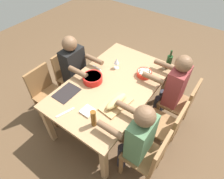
% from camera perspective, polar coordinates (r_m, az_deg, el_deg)
% --- Properties ---
extents(ground_plane, '(8.00, 8.00, 0.00)m').
position_cam_1_polar(ground_plane, '(3.10, 0.00, -8.19)').
color(ground_plane, brown).
extents(dining_table, '(1.73, 1.06, 0.74)m').
position_cam_1_polar(dining_table, '(2.60, 0.00, 0.50)').
color(dining_table, '#A87F56').
rests_on(dining_table, ground_plane).
extents(chair_far_left, '(0.40, 0.40, 0.85)m').
position_cam_1_polar(chair_far_left, '(2.83, 20.08, -3.67)').
color(chair_far_left, olive).
rests_on(chair_far_left, ground_plane).
extents(diner_far_left, '(0.41, 0.53, 1.20)m').
position_cam_1_polar(diner_far_left, '(2.70, 17.68, 0.98)').
color(diner_far_left, '#2D2D38').
rests_on(diner_far_left, ground_plane).
extents(chair_near_center, '(0.40, 0.40, 0.85)m').
position_cam_1_polar(chair_near_center, '(3.16, -12.67, 4.54)').
color(chair_near_center, olive).
rests_on(chair_near_center, ground_plane).
extents(diner_near_center, '(0.41, 0.53, 1.20)m').
position_cam_1_polar(diner_near_center, '(2.92, -10.78, 6.40)').
color(diner_near_center, '#2D2D38').
rests_on(diner_near_center, ground_plane).
extents(chair_far_center, '(0.40, 0.40, 0.85)m').
position_cam_1_polar(chair_far_center, '(2.52, 16.21, -10.44)').
color(chair_far_center, olive).
rests_on(chair_far_center, ground_plane).
extents(chair_far_right, '(0.40, 0.40, 0.85)m').
position_cam_1_polar(chair_far_right, '(2.27, 11.11, -18.81)').
color(chair_far_right, olive).
rests_on(chair_far_right, ground_plane).
extents(diner_far_right, '(0.41, 0.53, 1.20)m').
position_cam_1_polar(diner_far_right, '(2.11, 7.42, -13.84)').
color(diner_far_right, '#2D2D38').
rests_on(diner_far_right, ground_plane).
extents(chair_near_right, '(0.40, 0.40, 0.85)m').
position_cam_1_polar(chair_near_right, '(2.97, -19.06, -0.47)').
color(chair_near_right, olive).
rests_on(chair_near_right, ground_plane).
extents(serving_bowl_pasta, '(0.21, 0.21, 0.07)m').
position_cam_1_polar(serving_bowl_pasta, '(2.68, 9.59, 4.83)').
color(serving_bowl_pasta, red).
rests_on(serving_bowl_pasta, dining_table).
extents(serving_bowl_greens, '(0.26, 0.26, 0.09)m').
position_cam_1_polar(serving_bowl_greens, '(2.56, -5.80, 3.42)').
color(serving_bowl_greens, red).
rests_on(serving_bowl_greens, dining_table).
extents(cutting_board, '(0.42, 0.27, 0.02)m').
position_cam_1_polar(cutting_board, '(2.28, 1.24, -4.44)').
color(cutting_board, tan).
rests_on(cutting_board, dining_table).
extents(bread_loaf, '(0.33, 0.15, 0.09)m').
position_cam_1_polar(bread_loaf, '(2.24, 1.26, -3.53)').
color(bread_loaf, tan).
rests_on(bread_loaf, cutting_board).
extents(wine_bottle, '(0.08, 0.08, 0.29)m').
position_cam_1_polar(wine_bottle, '(2.85, 16.65, 8.00)').
color(wine_bottle, '#193819').
rests_on(wine_bottle, dining_table).
extents(beer_bottle, '(0.06, 0.06, 0.22)m').
position_cam_1_polar(beer_bottle, '(2.04, -5.54, -8.58)').
color(beer_bottle, brown).
rests_on(beer_bottle, dining_table).
extents(wine_glass, '(0.08, 0.08, 0.17)m').
position_cam_1_polar(wine_glass, '(2.72, 1.36, 8.37)').
color(wine_glass, silver).
rests_on(wine_glass, dining_table).
extents(fork_near_center, '(0.04, 0.17, 0.01)m').
position_cam_1_polar(fork_near_center, '(2.80, -4.50, 6.46)').
color(fork_near_center, silver).
rests_on(fork_near_center, dining_table).
extents(fork_far_right, '(0.03, 0.17, 0.01)m').
position_cam_1_polar(fork_far_right, '(2.08, -1.67, -11.86)').
color(fork_far_right, silver).
rests_on(fork_far_right, dining_table).
extents(placemat_near_right, '(0.32, 0.23, 0.01)m').
position_cam_1_polar(placemat_near_right, '(2.49, -13.41, -0.96)').
color(placemat_near_right, black).
rests_on(placemat_near_right, dining_table).
extents(carving_knife, '(0.23, 0.10, 0.01)m').
position_cam_1_polar(carving_knife, '(2.28, -13.74, -6.66)').
color(carving_knife, silver).
rests_on(carving_knife, dining_table).
extents(napkin_stack, '(0.14, 0.14, 0.02)m').
position_cam_1_polar(napkin_stack, '(2.23, -7.32, -6.39)').
color(napkin_stack, white).
rests_on(napkin_stack, dining_table).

